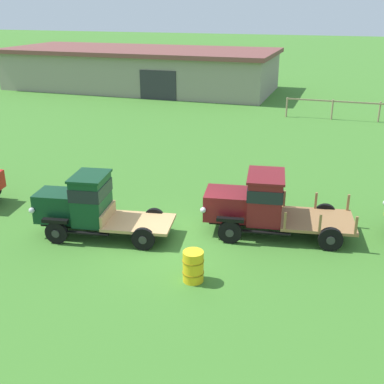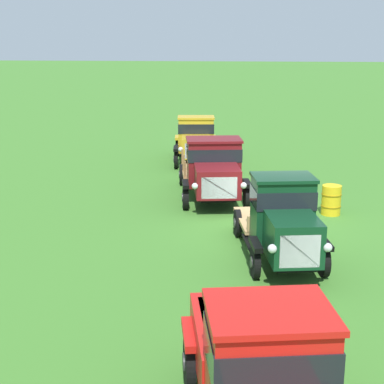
# 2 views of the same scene
# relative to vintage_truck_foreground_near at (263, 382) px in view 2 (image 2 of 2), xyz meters

# --- Properties ---
(ground_plane) EXTENTS (240.00, 240.00, 0.00)m
(ground_plane) POSITION_rel_vintage_truck_foreground_near_xyz_m (9.89, -0.44, -1.16)
(ground_plane) COLOR #3D7528
(vintage_truck_foreground_near) EXTENTS (5.10, 2.54, 2.32)m
(vintage_truck_foreground_near) POSITION_rel_vintage_truck_foreground_near_xyz_m (0.00, 0.00, 0.00)
(vintage_truck_foreground_near) COLOR black
(vintage_truck_foreground_near) RESTS_ON ground
(vintage_truck_second_in_line) EXTENTS (4.93, 2.39, 2.20)m
(vintage_truck_second_in_line) POSITION_rel_vintage_truck_foreground_near_xyz_m (7.08, -0.61, -0.04)
(vintage_truck_second_in_line) COLOR black
(vintage_truck_second_in_line) RESTS_ON ground
(vintage_truck_midrow_center) EXTENTS (5.38, 2.79, 2.14)m
(vintage_truck_midrow_center) POSITION_rel_vintage_truck_foreground_near_xyz_m (12.65, 1.43, -0.05)
(vintage_truck_midrow_center) COLOR black
(vintage_truck_midrow_center) RESTS_ON ground
(vintage_truck_far_side) EXTENTS (4.65, 2.29, 2.10)m
(vintage_truck_far_side) POSITION_rel_vintage_truck_foreground_near_xyz_m (18.92, 2.63, -0.13)
(vintage_truck_far_side) COLOR black
(vintage_truck_far_side) RESTS_ON ground
(oil_drum_beside_row) EXTENTS (0.63, 0.63, 0.94)m
(oil_drum_beside_row) POSITION_rel_vintage_truck_foreground_near_xyz_m (11.45, -2.36, -0.69)
(oil_drum_beside_row) COLOR gold
(oil_drum_beside_row) RESTS_ON ground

